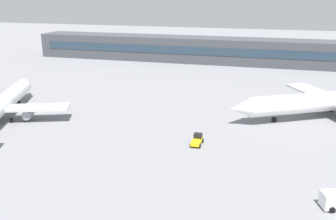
{
  "coord_description": "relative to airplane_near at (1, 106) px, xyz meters",
  "views": [
    {
      "loc": [
        17.7,
        -27.49,
        25.53
      ],
      "look_at": [
        -1.14,
        40.0,
        3.0
      ],
      "focal_mm": 39.99,
      "sensor_mm": 36.0,
      "label": 1
    }
  ],
  "objects": [
    {
      "name": "airplane_mid",
      "position": [
        65.37,
        19.93,
        0.43
      ],
      "size": [
        41.27,
        30.02,
        11.3
      ],
      "color": "white",
      "rests_on": "ground_plane"
    },
    {
      "name": "ground_plane",
      "position": [
        34.87,
        6.36,
        -3.01
      ],
      "size": [
        400.0,
        400.0,
        0.0
      ],
      "primitive_type": "plane",
      "color": "gray"
    },
    {
      "name": "airplane_near",
      "position": [
        0.0,
        0.0,
        0.0
      ],
      "size": [
        27.53,
        38.45,
        9.88
      ],
      "color": "silver",
      "rests_on": "ground_plane"
    },
    {
      "name": "baggage_tug_yellow",
      "position": [
        41.31,
        -2.03,
        -2.22
      ],
      "size": [
        1.86,
        3.63,
        1.75
      ],
      "color": "yellow",
      "rests_on": "ground_plane"
    },
    {
      "name": "terminal_building",
      "position": [
        34.87,
        75.33,
        1.49
      ],
      "size": [
        141.78,
        12.13,
        9.0
      ],
      "color": "#3F4247",
      "rests_on": "ground_plane"
    }
  ]
}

